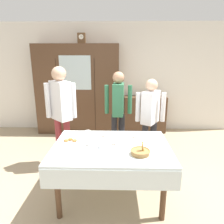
{
  "coord_description": "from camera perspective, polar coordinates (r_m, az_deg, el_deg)",
  "views": [
    {
      "loc": [
        0.07,
        -2.7,
        1.93
      ],
      "look_at": [
        0.0,
        0.2,
        1.12
      ],
      "focal_mm": 33.15,
      "sensor_mm": 36.0,
      "label": 1
    }
  ],
  "objects": [
    {
      "name": "ground_plane",
      "position": [
        3.32,
        -0.09,
        -20.02
      ],
      "size": [
        12.0,
        12.0,
        0.0
      ],
      "primitive_type": "plane",
      "color": "tan",
      "rests_on": "ground"
    },
    {
      "name": "back_wall",
      "position": [
        5.38,
        0.65,
        9.34
      ],
      "size": [
        6.4,
        0.1,
        2.7
      ],
      "primitive_type": "cube",
      "color": "silver",
      "rests_on": "ground"
    },
    {
      "name": "dining_table",
      "position": [
        2.77,
        -0.23,
        -11.55
      ],
      "size": [
        1.53,
        1.1,
        0.77
      ],
      "color": "#4C3321",
      "rests_on": "ground"
    },
    {
      "name": "wall_cabinet",
      "position": [
        5.21,
        -9.4,
        6.04
      ],
      "size": [
        2.02,
        0.46,
        2.18
      ],
      "color": "#4C3321",
      "rests_on": "ground"
    },
    {
      "name": "mantel_clock",
      "position": [
        5.13,
        -8.41,
        19.47
      ],
      "size": [
        0.18,
        0.11,
        0.24
      ],
      "color": "brown",
      "rests_on": "wall_cabinet"
    },
    {
      "name": "bookshelf_low",
      "position": [
        5.36,
        9.0,
        -0.6
      ],
      "size": [
        1.05,
        0.35,
        0.92
      ],
      "color": "#4C3321",
      "rests_on": "ground"
    },
    {
      "name": "book_stack",
      "position": [
        5.25,
        9.23,
        4.6
      ],
      "size": [
        0.16,
        0.2,
        0.07
      ],
      "color": "#B29333",
      "rests_on": "bookshelf_low"
    },
    {
      "name": "tea_cup_near_left",
      "position": [
        2.76,
        -5.95,
        -8.69
      ],
      "size": [
        0.13,
        0.13,
        0.06
      ],
      "color": "white",
      "rests_on": "dining_table"
    },
    {
      "name": "tea_cup_mid_right",
      "position": [
        3.02,
        6.71,
        -6.55
      ],
      "size": [
        0.13,
        0.13,
        0.06
      ],
      "color": "white",
      "rests_on": "dining_table"
    },
    {
      "name": "tea_cup_far_right",
      "position": [
        2.76,
        1.29,
        -8.55
      ],
      "size": [
        0.13,
        0.13,
        0.06
      ],
      "color": "white",
      "rests_on": "dining_table"
    },
    {
      "name": "tea_cup_back_edge",
      "position": [
        3.03,
        -1.7,
        -6.35
      ],
      "size": [
        0.13,
        0.13,
        0.06
      ],
      "color": "white",
      "rests_on": "dining_table"
    },
    {
      "name": "tea_cup_front_edge",
      "position": [
        2.68,
        -2.94,
        -9.39
      ],
      "size": [
        0.13,
        0.13,
        0.06
      ],
      "color": "white",
      "rests_on": "dining_table"
    },
    {
      "name": "tea_cup_mid_left",
      "position": [
        3.13,
        -6.64,
        -5.76
      ],
      "size": [
        0.13,
        0.13,
        0.06
      ],
      "color": "white",
      "rests_on": "dining_table"
    },
    {
      "name": "bread_basket",
      "position": [
        2.54,
        7.82,
        -10.82
      ],
      "size": [
        0.24,
        0.24,
        0.16
      ],
      "color": "#9E7542",
      "rests_on": "dining_table"
    },
    {
      "name": "pastry_plate",
      "position": [
        2.9,
        -11.44,
        -8.02
      ],
      "size": [
        0.28,
        0.28,
        0.05
      ],
      "color": "white",
      "rests_on": "dining_table"
    },
    {
      "name": "spoon_far_right",
      "position": [
        2.76,
        13.2,
        -9.56
      ],
      "size": [
        0.12,
        0.02,
        0.01
      ],
      "color": "silver",
      "rests_on": "dining_table"
    },
    {
      "name": "spoon_center",
      "position": [
        3.13,
        11.52,
        -6.39
      ],
      "size": [
        0.12,
        0.02,
        0.01
      ],
      "color": "silver",
      "rests_on": "dining_table"
    },
    {
      "name": "person_by_cabinet",
      "position": [
        3.95,
        1.73,
        1.8
      ],
      "size": [
        0.52,
        0.37,
        1.63
      ],
      "color": "#232328",
      "rests_on": "ground"
    },
    {
      "name": "person_beside_shelf",
      "position": [
        3.7,
        10.49,
        -0.46
      ],
      "size": [
        0.52,
        0.41,
        1.54
      ],
      "color": "#232328",
      "rests_on": "ground"
    },
    {
      "name": "person_near_right_end",
      "position": [
        3.57,
        -13.87,
        1.25
      ],
      "size": [
        0.52,
        0.39,
        1.75
      ],
      "color": "#933338",
      "rests_on": "ground"
    }
  ]
}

